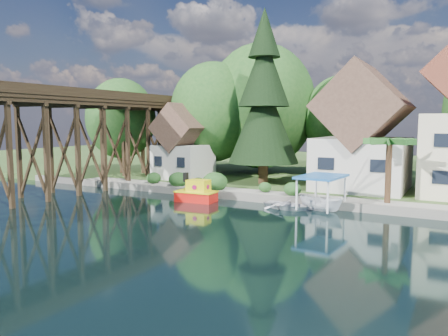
{
  "coord_description": "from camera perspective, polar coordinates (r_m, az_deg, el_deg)",
  "views": [
    {
      "loc": [
        14.94,
        -23.45,
        6.37
      ],
      "look_at": [
        -1.41,
        6.0,
        2.83
      ],
      "focal_mm": 35.0,
      "sensor_mm": 36.0,
      "label": 1
    }
  ],
  "objects": [
    {
      "name": "palm_tree",
      "position": [
        33.37,
        20.8,
        3.03
      ],
      "size": [
        3.85,
        3.85,
        5.0
      ],
      "color": "#382314",
      "rests_on": "bank"
    },
    {
      "name": "tugboat",
      "position": [
        35.22,
        -3.6,
        -3.27
      ],
      "size": [
        3.36,
        2.0,
        2.36
      ],
      "color": "red",
      "rests_on": "ground"
    },
    {
      "name": "bank",
      "position": [
        59.68,
        14.39,
        -0.07
      ],
      "size": [
        140.0,
        52.0,
        0.5
      ],
      "primitive_type": "cube",
      "color": "#324F1F",
      "rests_on": "ground"
    },
    {
      "name": "house_left",
      "position": [
        40.26,
        17.7,
        3.97
      ],
      "size": [
        7.64,
        8.64,
        11.02
      ],
      "color": "beige",
      "rests_on": "bank"
    },
    {
      "name": "boat_canopy",
      "position": [
        32.13,
        12.59,
        -3.57
      ],
      "size": [
        3.33,
        4.23,
        2.59
      ],
      "color": "white",
      "rests_on": "ground"
    },
    {
      "name": "shrubs",
      "position": [
        38.44,
        -1.79,
        -1.68
      ],
      "size": [
        15.76,
        2.47,
        1.7
      ],
      "color": "#1E3F16",
      "rests_on": "bank"
    },
    {
      "name": "promenade",
      "position": [
        34.45,
        13.6,
        -3.93
      ],
      "size": [
        50.0,
        2.6,
        0.06
      ],
      "primitive_type": "cube",
      "color": "gray",
      "rests_on": "bank"
    },
    {
      "name": "bg_trees",
      "position": [
        46.84,
        11.81,
        7.0
      ],
      "size": [
        49.9,
        13.3,
        10.57
      ],
      "color": "#382314",
      "rests_on": "bank"
    },
    {
      "name": "ground",
      "position": [
        28.53,
        -3.39,
        -6.91
      ],
      "size": [
        140.0,
        140.0,
        0.0
      ],
      "primitive_type": "plane",
      "color": "black",
      "rests_on": "ground"
    },
    {
      "name": "shed",
      "position": [
        46.04,
        -5.31,
        2.81
      ],
      "size": [
        5.09,
        5.4,
        7.85
      ],
      "color": "beige",
      "rests_on": "bank"
    },
    {
      "name": "trestle_bridge",
      "position": [
        42.16,
        -18.23,
        4.31
      ],
      "size": [
        4.12,
        44.18,
        9.3
      ],
      "color": "black",
      "rests_on": "ground"
    },
    {
      "name": "seawall",
      "position": [
        33.85,
        9.73,
        -4.4
      ],
      "size": [
        60.0,
        0.4,
        0.62
      ],
      "primitive_type": "cube",
      "color": "slate",
      "rests_on": "ground"
    },
    {
      "name": "boat_white_a",
      "position": [
        32.58,
        8.24,
        -4.68
      ],
      "size": [
        3.92,
        3.09,
        0.74
      ],
      "primitive_type": "imported",
      "rotation": [
        0.0,
        0.0,
        1.41
      ],
      "color": "white",
      "rests_on": "ground"
    },
    {
      "name": "conifer",
      "position": [
        41.75,
        5.23,
        8.8
      ],
      "size": [
        6.69,
        6.69,
        16.46
      ],
      "color": "#382314",
      "rests_on": "bank"
    }
  ]
}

